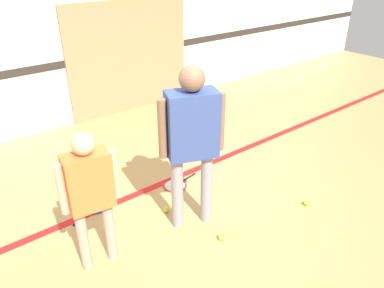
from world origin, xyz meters
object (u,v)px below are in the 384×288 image
(person_student_left, at_px, (90,188))
(tennis_ball_stray_right, at_px, (307,203))
(person_instructor, at_px, (192,133))
(racket_second_spare, at_px, (95,207))
(racket_spare_on_floor, at_px, (176,185))
(tennis_ball_stray_left, at_px, (166,209))
(tennis_ball_by_spare_racket, at_px, (179,170))
(tennis_ball_near_instructor, at_px, (221,237))

(person_student_left, height_order, tennis_ball_stray_right, person_student_left)
(person_instructor, distance_m, racket_second_spare, 1.56)
(racket_spare_on_floor, distance_m, racket_second_spare, 1.02)
(racket_spare_on_floor, bearing_deg, tennis_ball_stray_right, -62.86)
(tennis_ball_stray_right, bearing_deg, tennis_ball_stray_left, 145.85)
(tennis_ball_by_spare_racket, xyz_separation_m, tennis_ball_stray_right, (0.72, -1.50, 0.00))
(person_student_left, distance_m, tennis_ball_by_spare_racket, 1.93)
(person_instructor, xyz_separation_m, tennis_ball_stray_left, (-0.12, 0.31, -1.04))
(racket_spare_on_floor, xyz_separation_m, tennis_ball_stray_left, (-0.40, -0.36, 0.02))
(person_student_left, distance_m, tennis_ball_stray_right, 2.50)
(person_instructor, height_order, racket_spare_on_floor, person_instructor)
(tennis_ball_by_spare_racket, bearing_deg, racket_spare_on_floor, -134.38)
(tennis_ball_near_instructor, xyz_separation_m, tennis_ball_stray_right, (1.16, -0.19, 0.00))
(person_student_left, relative_size, racket_second_spare, 2.47)
(person_student_left, height_order, tennis_ball_stray_left, person_student_left)
(tennis_ball_stray_right, bearing_deg, person_student_left, 163.37)
(person_student_left, height_order, racket_second_spare, person_student_left)
(person_instructor, xyz_separation_m, tennis_ball_near_instructor, (0.05, -0.41, -1.04))
(racket_spare_on_floor, bearing_deg, tennis_ball_by_spare_racket, 36.09)
(racket_second_spare, xyz_separation_m, tennis_ball_near_instructor, (0.77, -1.30, 0.02))
(person_instructor, bearing_deg, tennis_ball_by_spare_racket, 82.67)
(person_student_left, relative_size, tennis_ball_near_instructor, 20.67)
(person_instructor, bearing_deg, racket_second_spare, 150.78)
(tennis_ball_by_spare_racket, xyz_separation_m, tennis_ball_stray_left, (-0.62, -0.59, 0.00))
(racket_spare_on_floor, relative_size, tennis_ball_near_instructor, 8.30)
(person_student_left, height_order, tennis_ball_by_spare_racket, person_student_left)
(person_instructor, relative_size, tennis_ball_stray_left, 26.31)
(person_instructor, bearing_deg, tennis_ball_stray_left, 133.45)
(racket_second_spare, relative_size, tennis_ball_near_instructor, 8.35)
(tennis_ball_near_instructor, relative_size, tennis_ball_by_spare_racket, 1.00)
(racket_spare_on_floor, xyz_separation_m, tennis_ball_near_instructor, (-0.22, -1.08, 0.02))
(tennis_ball_stray_right, bearing_deg, tennis_ball_near_instructor, 170.86)
(tennis_ball_by_spare_racket, distance_m, tennis_ball_stray_left, 0.85)
(tennis_ball_near_instructor, relative_size, tennis_ball_stray_left, 1.00)
(racket_second_spare, relative_size, tennis_ball_by_spare_racket, 8.35)
(racket_spare_on_floor, height_order, tennis_ball_near_instructor, tennis_ball_near_instructor)
(racket_second_spare, height_order, tennis_ball_stray_left, tennis_ball_stray_left)
(tennis_ball_stray_left, distance_m, tennis_ball_stray_right, 1.62)
(person_instructor, height_order, tennis_ball_by_spare_racket, person_instructor)
(tennis_ball_stray_left, bearing_deg, tennis_ball_stray_right, -34.15)
(person_instructor, relative_size, tennis_ball_near_instructor, 26.31)
(racket_second_spare, height_order, tennis_ball_by_spare_racket, tennis_ball_by_spare_racket)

